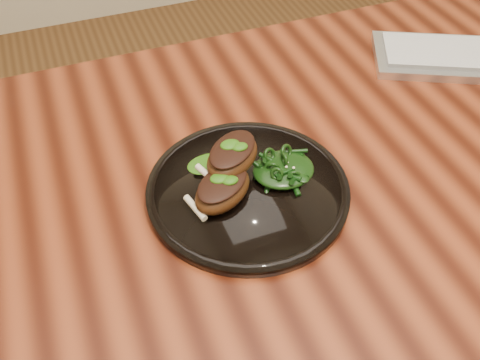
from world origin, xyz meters
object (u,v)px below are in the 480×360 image
at_px(desk, 320,192).
at_px(plate, 248,190).
at_px(greens_heap, 284,166).
at_px(lamb_chop_front, 222,189).

height_order(desk, plate, plate).
relative_size(desk, greens_heap, 17.46).
xyz_separation_m(lamb_chop_front, greens_heap, (0.10, 0.02, -0.01)).
xyz_separation_m(desk, lamb_chop_front, (-0.19, -0.04, 0.12)).
bearing_deg(desk, plate, -166.56).
distance_m(desk, greens_heap, 0.15).
height_order(lamb_chop_front, greens_heap, lamb_chop_front).
distance_m(plate, greens_heap, 0.06).
bearing_deg(lamb_chop_front, plate, 14.05).
bearing_deg(greens_heap, desk, 18.64).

